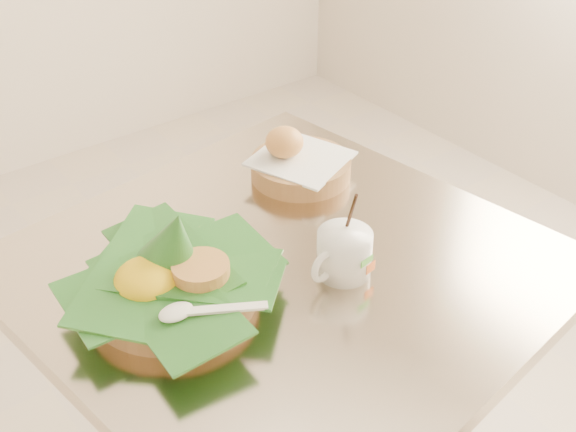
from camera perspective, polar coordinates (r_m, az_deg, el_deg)
cafe_table at (r=1.20m, az=-0.18°, el=-12.06°), size 0.79×0.79×0.75m
rice_basket at (r=0.98m, az=-9.18°, el=-4.63°), size 0.29×0.29×0.15m
bread_basket at (r=1.24m, az=0.80°, el=4.22°), size 0.19×0.19×0.09m
coffee_mug at (r=1.01m, az=4.39°, el=-2.90°), size 0.11×0.08×0.13m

